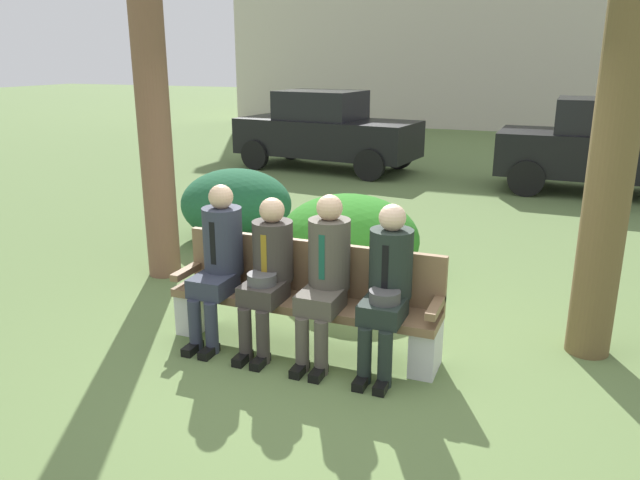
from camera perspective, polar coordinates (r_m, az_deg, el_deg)
The scene contains 10 objects.
ground_plane at distance 5.20m, azimuth 0.73°, elevation -10.68°, with size 80.00×80.00×0.00m, color #5D7641.
park_bench at distance 5.21m, azimuth -1.38°, elevation -5.38°, with size 2.31×0.44×0.90m.
seated_man_leftmost at distance 5.32m, azimuth -9.39°, elevation -1.45°, with size 0.34×0.72×1.36m.
seated_man_centerleft at distance 5.10m, azimuth -4.83°, elevation -2.55°, with size 0.34×0.72×1.29m.
seated_man_centerright at distance 4.90m, azimuth 0.52°, elevation -2.82°, with size 0.34×0.72×1.35m.
seated_man_rightmost at distance 4.75m, azimuth 6.26°, elevation -3.82°, with size 0.34×0.72×1.32m.
shrub_near_bench at distance 8.38m, azimuth -7.77°, elevation 3.33°, with size 1.51×1.39×0.95m, color #1D5835.
shrub_mid_lawn at distance 6.70m, azimuth 2.68°, elevation 0.12°, with size 1.54×1.41×0.96m, color #28761E.
parked_car_near at distance 13.49m, azimuth 0.52°, elevation 10.10°, with size 4.06×2.09×1.68m.
parked_car_far at distance 12.14m, azimuth 25.42°, elevation 7.76°, with size 3.92×1.75×1.68m.
Camera 1 is at (1.64, -4.31, 2.39)m, focal length 34.49 mm.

